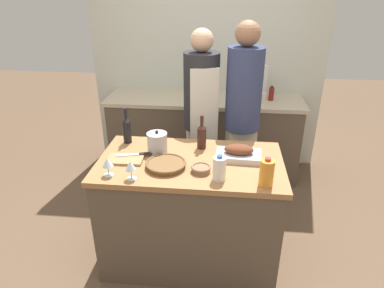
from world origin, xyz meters
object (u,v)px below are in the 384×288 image
at_px(milk_jug, 219,168).
at_px(stand_mixer, 258,85).
at_px(condiment_bottle_tall, 271,94).
at_px(knife_chef, 136,154).
at_px(wine_glass_left, 108,163).
at_px(person_cook_guest, 243,113).
at_px(wicker_basket, 166,164).
at_px(mixing_bowl, 201,169).
at_px(wine_glass_right, 131,166).
at_px(person_cook_aproned, 201,114).
at_px(wine_bottle_green, 202,135).
at_px(roasting_pan, 239,153).
at_px(juice_jug, 267,173).
at_px(stock_pot, 157,143).
at_px(condiment_bottle_short, 242,92).
at_px(cutting_board, 125,159).
at_px(wine_bottle_dark, 127,129).

xyz_separation_m(milk_jug, stand_mixer, (0.37, 1.76, 0.08)).
bearing_deg(condiment_bottle_tall, knife_chef, -128.55).
distance_m(wine_glass_left, condiment_bottle_tall, 2.11).
bearing_deg(person_cook_guest, knife_chef, -153.43).
xyz_separation_m(wicker_basket, mixing_bowl, (0.25, -0.04, 0.00)).
height_order(mixing_bowl, wine_glass_right, wine_glass_right).
distance_m(mixing_bowl, milk_jug, 0.16).
bearing_deg(person_cook_aproned, wine_bottle_green, -100.05).
distance_m(condiment_bottle_tall, person_cook_guest, 0.79).
bearing_deg(roasting_pan, juice_jug, -64.37).
height_order(stock_pot, person_cook_aproned, person_cook_aproned).
bearing_deg(condiment_bottle_short, roasting_pan, -92.43).
distance_m(cutting_board, condiment_bottle_short, 1.77).
xyz_separation_m(wine_glass_right, knife_chef, (-0.05, 0.31, -0.07)).
distance_m(milk_jug, condiment_bottle_tall, 1.75).
bearing_deg(condiment_bottle_tall, mixing_bowl, -111.67).
bearing_deg(mixing_bowl, wine_glass_left, -169.70).
xyz_separation_m(wine_glass_left, knife_chef, (0.12, 0.28, -0.07)).
xyz_separation_m(roasting_pan, wicker_basket, (-0.51, -0.18, -0.02)).
height_order(mixing_bowl, condiment_bottle_tall, condiment_bottle_tall).
relative_size(roasting_pan, condiment_bottle_tall, 2.11).
bearing_deg(condiment_bottle_short, stand_mixer, 13.24).
bearing_deg(wine_glass_left, cutting_board, 76.80).
relative_size(roasting_pan, person_cook_aproned, 0.20).
xyz_separation_m(milk_jug, wine_bottle_green, (-0.15, 0.46, 0.02)).
bearing_deg(milk_jug, juice_jug, -7.59).
relative_size(stock_pot, stand_mixer, 0.52).
height_order(juice_jug, wine_glass_left, juice_jug).
bearing_deg(wine_glass_right, cutting_board, 114.76).
relative_size(roasting_pan, knife_chef, 1.29).
bearing_deg(milk_jug, knife_chef, 157.58).
bearing_deg(wine_bottle_dark, wine_glass_left, -88.39).
relative_size(roasting_pan, stock_pot, 1.85).
xyz_separation_m(wine_glass_left, person_cook_aproned, (0.54, 1.05, -0.02)).
bearing_deg(person_cook_guest, wicker_basket, -138.16).
distance_m(condiment_bottle_short, person_cook_aproned, 0.79).
bearing_deg(wine_glass_right, juice_jug, 1.07).
xyz_separation_m(wicker_basket, stand_mixer, (0.74, 1.64, 0.14)).
bearing_deg(mixing_bowl, person_cook_aproned, 94.54).
relative_size(mixing_bowl, wine_bottle_dark, 0.48).
relative_size(juice_jug, condiment_bottle_tall, 1.22).
bearing_deg(stand_mixer, knife_chef, -123.40).
height_order(mixing_bowl, wine_bottle_green, wine_bottle_green).
bearing_deg(roasting_pan, knife_chef, -176.20).
xyz_separation_m(wicker_basket, wine_bottle_dark, (-0.38, 0.37, 0.09)).
bearing_deg(knife_chef, stand_mixer, 56.60).
height_order(milk_jug, condiment_bottle_tall, milk_jug).
bearing_deg(stock_pot, cutting_board, -143.89).
distance_m(roasting_pan, knife_chef, 0.76).
relative_size(juice_jug, person_cook_guest, 0.11).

